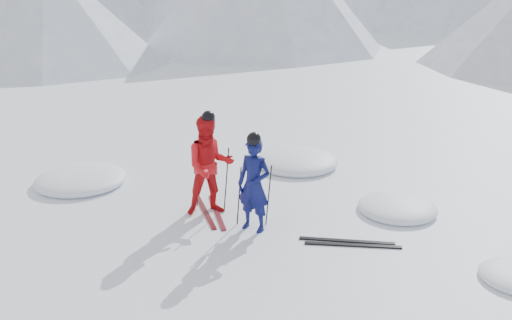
# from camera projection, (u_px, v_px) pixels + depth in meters

# --- Properties ---
(ground) EXTENTS (160.00, 160.00, 0.00)m
(ground) POSITION_uv_depth(u_px,v_px,m) (322.00, 225.00, 10.35)
(ground) COLOR white
(ground) RESTS_ON ground
(skier_blue) EXTENTS (0.77, 0.65, 1.79)m
(skier_blue) POSITION_uv_depth(u_px,v_px,m) (254.00, 185.00, 9.91)
(skier_blue) COLOR #0C104B
(skier_blue) RESTS_ON ground
(skier_red) EXTENTS (1.18, 1.06, 1.99)m
(skier_red) POSITION_uv_depth(u_px,v_px,m) (210.00, 166.00, 10.59)
(skier_red) COLOR red
(skier_red) RESTS_ON ground
(pole_blue_left) EXTENTS (0.12, 0.08, 1.19)m
(pole_blue_left) POSITION_uv_depth(u_px,v_px,m) (239.00, 196.00, 10.18)
(pole_blue_left) COLOR black
(pole_blue_left) RESTS_ON ground
(pole_blue_right) EXTENTS (0.12, 0.07, 1.19)m
(pole_blue_right) POSITION_uv_depth(u_px,v_px,m) (269.00, 195.00, 10.21)
(pole_blue_right) COLOR black
(pole_blue_right) RESTS_ON ground
(pole_red_left) EXTENTS (0.13, 0.10, 1.33)m
(pole_red_left) POSITION_uv_depth(u_px,v_px,m) (198.00, 177.00, 10.97)
(pole_red_left) COLOR black
(pole_red_left) RESTS_ON ground
(pole_red_right) EXTENTS (0.13, 0.09, 1.33)m
(pole_red_right) POSITION_uv_depth(u_px,v_px,m) (226.00, 180.00, 10.81)
(pole_red_right) COLOR black
(pole_red_right) RESTS_ON ground
(ski_worn_left) EXTENTS (0.76, 1.60, 0.03)m
(ski_worn_left) POSITION_uv_depth(u_px,v_px,m) (205.00, 211.00, 10.92)
(ski_worn_left) COLOR black
(ski_worn_left) RESTS_ON ground
(ski_worn_right) EXTENTS (0.65, 1.63, 0.03)m
(ski_worn_right) POSITION_uv_depth(u_px,v_px,m) (217.00, 212.00, 10.90)
(ski_worn_right) COLOR black
(ski_worn_right) RESTS_ON ground
(ski_loose_a) EXTENTS (1.70, 0.13, 0.03)m
(ski_loose_a) POSITION_uv_depth(u_px,v_px,m) (347.00, 241.00, 9.71)
(ski_loose_a) COLOR black
(ski_loose_a) RESTS_ON ground
(ski_loose_b) EXTENTS (1.70, 0.11, 0.03)m
(ski_loose_b) POSITION_uv_depth(u_px,v_px,m) (353.00, 245.00, 9.56)
(ski_loose_b) COLOR black
(ski_loose_b) RESTS_ON ground
(snow_lumps) EXTENTS (10.13, 6.64, 0.46)m
(snow_lumps) POSITION_uv_depth(u_px,v_px,m) (241.00, 184.00, 12.38)
(snow_lumps) COLOR white
(snow_lumps) RESTS_ON ground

